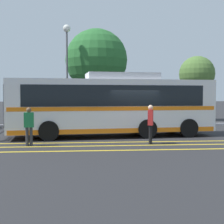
% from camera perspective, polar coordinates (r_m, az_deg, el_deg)
% --- Properties ---
extents(ground_plane, '(220.00, 220.00, 0.00)m').
position_cam_1_polar(ground_plane, '(16.76, 3.93, -4.63)').
color(ground_plane, '#262628').
extents(lane_strip_0, '(30.91, 0.20, 0.01)m').
position_cam_1_polar(lane_strip_0, '(14.95, 0.73, -5.54)').
color(lane_strip_0, gold).
rests_on(lane_strip_0, ground_plane).
extents(lane_strip_1, '(30.91, 0.20, 0.01)m').
position_cam_1_polar(lane_strip_1, '(13.94, 1.15, -6.16)').
color(lane_strip_1, gold).
rests_on(lane_strip_1, ground_plane).
extents(lane_strip_2, '(30.91, 0.20, 0.01)m').
position_cam_1_polar(lane_strip_2, '(12.77, 1.73, -7.01)').
color(lane_strip_2, gold).
rests_on(lane_strip_2, ground_plane).
extents(curb_strip, '(38.91, 0.36, 0.15)m').
position_cam_1_polar(curb_strip, '(22.91, -1.27, -2.40)').
color(curb_strip, '#99999E').
rests_on(curb_strip, ground_plane).
extents(transit_bus, '(11.39, 3.61, 3.44)m').
position_cam_1_polar(transit_bus, '(16.98, 0.05, 1.42)').
color(transit_bus, silver).
rests_on(transit_bus, ground_plane).
extents(parked_car_1, '(4.01, 2.01, 1.43)m').
position_cam_1_polar(parked_car_1, '(21.60, -11.17, -1.07)').
color(parked_car_1, '#4C3823').
rests_on(parked_car_1, ground_plane).
extents(pedestrian_0, '(0.44, 0.26, 1.71)m').
position_cam_1_polar(pedestrian_0, '(14.26, -14.95, -2.13)').
color(pedestrian_0, '#2D2D33').
rests_on(pedestrian_0, ground_plane).
extents(pedestrian_2, '(0.33, 0.47, 1.80)m').
position_cam_1_polar(pedestrian_2, '(14.43, 7.06, -1.76)').
color(pedestrian_2, black).
rests_on(pedestrian_2, ground_plane).
extents(street_lamp, '(0.55, 0.55, 7.48)m').
position_cam_1_polar(street_lamp, '(23.77, -8.25, 10.98)').
color(street_lamp, '#59595E').
rests_on(street_lamp, ground_plane).
extents(tree_0, '(5.10, 5.10, 7.70)m').
position_cam_1_polar(tree_0, '(26.00, -2.86, 9.44)').
color(tree_0, '#513823').
rests_on(tree_0, ground_plane).
extents(tree_1, '(3.18, 3.18, 5.79)m').
position_cam_1_polar(tree_1, '(29.23, 15.27, 6.72)').
color(tree_1, '#513823').
rests_on(tree_1, ground_plane).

